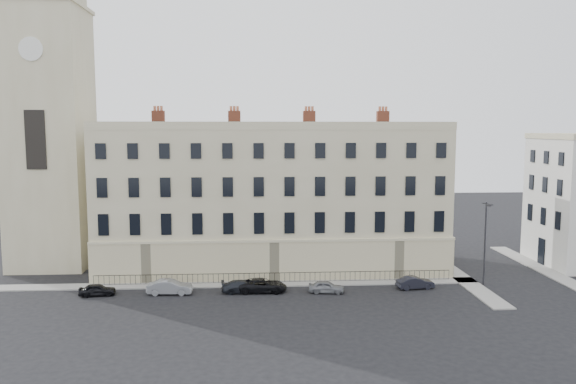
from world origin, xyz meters
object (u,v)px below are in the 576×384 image
(car_b, at_px, (170,287))
(car_f, at_px, (415,283))
(car_a, at_px, (97,290))
(car_d, at_px, (263,285))
(car_e, at_px, (326,287))
(car_c, at_px, (242,287))
(streetlamp, at_px, (485,239))

(car_b, height_order, car_f, car_b)
(car_a, bearing_deg, car_d, -96.56)
(car_d, height_order, car_f, car_d)
(car_d, relative_size, car_e, 1.36)
(car_e, bearing_deg, car_d, 91.48)
(car_a, height_order, car_d, car_d)
(car_a, relative_size, car_f, 0.91)
(car_d, bearing_deg, car_a, 92.19)
(car_a, xyz_separation_m, car_c, (13.17, 0.19, 0.01))
(car_f, bearing_deg, car_b, 83.62)
(car_b, height_order, car_d, car_b)
(car_d, distance_m, streetlamp, 21.85)
(car_e, bearing_deg, car_a, 96.66)
(car_b, distance_m, streetlamp, 30.27)
(streetlamp, bearing_deg, car_b, 166.58)
(car_b, bearing_deg, streetlamp, -85.81)
(car_f, xyz_separation_m, streetlamp, (7.00, 0.83, 3.93))
(car_a, height_order, car_c, car_c)
(car_a, relative_size, car_b, 0.79)
(car_b, bearing_deg, car_e, -89.88)
(car_c, bearing_deg, streetlamp, -91.50)
(car_d, xyz_separation_m, car_e, (5.88, -0.64, -0.06))
(car_d, bearing_deg, streetlamp, -86.18)
(car_d, relative_size, car_f, 1.27)
(streetlamp, bearing_deg, car_e, 170.32)
(car_f, bearing_deg, car_c, 83.60)
(car_f, bearing_deg, car_d, 83.42)
(car_e, relative_size, car_f, 0.93)
(car_c, xyz_separation_m, streetlamp, (23.35, 1.06, 3.95))
(car_c, bearing_deg, car_d, -91.95)
(streetlamp, bearing_deg, car_d, 166.99)
(car_e, bearing_deg, car_b, 95.85)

